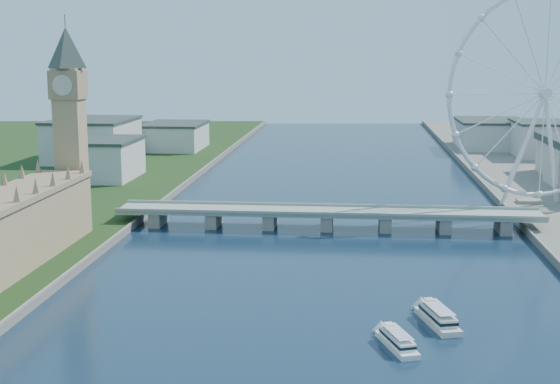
# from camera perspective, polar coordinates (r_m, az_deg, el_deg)

# --- Properties ---
(big_ben) EXTENTS (20.02, 20.02, 110.00)m
(big_ben) POSITION_cam_1_polar(r_m,az_deg,el_deg) (402.68, -15.19, 6.39)
(big_ben) COLOR tan
(big_ben) RESTS_ON ground
(westminster_bridge) EXTENTS (220.00, 22.00, 9.50)m
(westminster_bridge) POSITION_cam_1_polar(r_m,az_deg,el_deg) (407.33, 3.47, -1.75)
(westminster_bridge) COLOR gray
(westminster_bridge) RESTS_ON ground
(london_eye) EXTENTS (113.60, 39.12, 124.30)m
(london_eye) POSITION_cam_1_polar(r_m,az_deg,el_deg) (466.28, 18.82, 6.80)
(london_eye) COLOR silver
(london_eye) RESTS_ON ground
(city_skyline) EXTENTS (505.00, 280.00, 32.00)m
(city_skyline) POSITION_cam_1_polar(r_m,az_deg,el_deg) (662.99, 7.69, 3.73)
(city_skyline) COLOR beige
(city_skyline) RESTS_ON ground
(tour_boat_near) EXTENTS (14.66, 26.49, 5.66)m
(tour_boat_near) POSITION_cam_1_polar(r_m,az_deg,el_deg) (250.82, 8.55, -11.18)
(tour_boat_near) COLOR white
(tour_boat_near) RESTS_ON ground
(tour_boat_far) EXTENTS (15.31, 30.64, 6.56)m
(tour_boat_far) POSITION_cam_1_polar(r_m,az_deg,el_deg) (273.04, 11.45, -9.46)
(tour_boat_far) COLOR silver
(tour_boat_far) RESTS_ON ground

